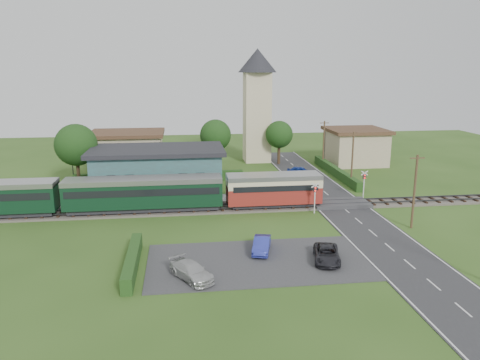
{
  "coord_description": "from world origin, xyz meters",
  "views": [
    {
      "loc": [
        -7.16,
        -45.38,
        14.7
      ],
      "look_at": [
        -0.8,
        4.0,
        2.72
      ],
      "focal_mm": 35.0,
      "sensor_mm": 36.0,
      "label": 1
    }
  ],
  "objects": [
    {
      "name": "ground",
      "position": [
        0.0,
        0.0,
        0.0
      ],
      "size": [
        120.0,
        120.0,
        0.0
      ],
      "primitive_type": "plane",
      "color": "#2D4C19"
    },
    {
      "name": "car_park_blue",
      "position": [
        -0.84,
        -10.16,
        0.68
      ],
      "size": [
        2.18,
        3.87,
        1.21
      ],
      "primitive_type": "imported",
      "rotation": [
        0.0,
        0.0,
        -0.26
      ],
      "color": "#2B35A2",
      "rests_on": "car_park"
    },
    {
      "name": "pedestrian_far",
      "position": [
        -14.48,
        5.61,
        1.39
      ],
      "size": [
        0.97,
        1.1,
        1.88
      ],
      "primitive_type": "imported",
      "rotation": [
        0.0,
        0.0,
        1.91
      ],
      "color": "gray",
      "rests_on": "platform"
    },
    {
      "name": "hedge_station",
      "position": [
        -10.0,
        15.5,
        0.65
      ],
      "size": [
        22.0,
        0.8,
        1.3
      ],
      "primitive_type": "cube",
      "color": "#193814",
      "rests_on": "ground"
    },
    {
      "name": "utility_pole_b",
      "position": [
        14.2,
        -6.0,
        3.63
      ],
      "size": [
        1.4,
        0.22,
        7.0
      ],
      "color": "#473321",
      "rests_on": "ground"
    },
    {
      "name": "equipment_hut",
      "position": [
        -18.0,
        5.2,
        1.75
      ],
      "size": [
        2.3,
        2.3,
        2.55
      ],
      "color": "beige",
      "rests_on": "platform"
    },
    {
      "name": "station_building",
      "position": [
        -10.0,
        10.99,
        2.69
      ],
      "size": [
        16.0,
        9.0,
        5.3
      ],
      "color": "#3A7678",
      "rests_on": "ground"
    },
    {
      "name": "streetlamp_east",
      "position": [
        16.0,
        27.0,
        3.04
      ],
      "size": [
        0.3,
        0.3,
        5.15
      ],
      "color": "#3F3F47",
      "rests_on": "ground"
    },
    {
      "name": "car_park_silver",
      "position": [
        -6.66,
        -14.5,
        0.68
      ],
      "size": [
        3.59,
        4.41,
        1.2
      ],
      "primitive_type": "imported",
      "rotation": [
        0.0,
        0.0,
        0.55
      ],
      "color": "#B7B7B7",
      "rests_on": "car_park"
    },
    {
      "name": "pedestrian_near",
      "position": [
        -4.73,
        4.86,
        1.22
      ],
      "size": [
        0.58,
        0.4,
        1.54
      ],
      "primitive_type": "imported",
      "rotation": [
        0.0,
        0.0,
        3.19
      ],
      "color": "gray",
      "rests_on": "platform"
    },
    {
      "name": "crossing_signal_near",
      "position": [
        6.4,
        -0.41,
        2.14
      ],
      "size": [
        0.84,
        0.28,
        3.28
      ],
      "color": "silver",
      "rests_on": "ground"
    },
    {
      "name": "tree_b",
      "position": [
        -2.0,
        23.0,
        5.02
      ],
      "size": [
        4.6,
        4.6,
        7.34
      ],
      "color": "#332316",
      "rests_on": "ground"
    },
    {
      "name": "car_on_road",
      "position": [
        9.3,
        16.51,
        0.69
      ],
      "size": [
        4.07,
        2.65,
        1.29
      ],
      "primitive_type": "imported",
      "rotation": [
        0.0,
        0.0,
        1.25
      ],
      "color": "navy",
      "rests_on": "road"
    },
    {
      "name": "car_park",
      "position": [
        -1.5,
        -12.0,
        0.04
      ],
      "size": [
        17.0,
        9.0,
        0.08
      ],
      "primitive_type": "cube",
      "color": "#333335",
      "rests_on": "ground"
    },
    {
      "name": "house_west",
      "position": [
        -15.0,
        25.0,
        2.79
      ],
      "size": [
        10.8,
        8.8,
        5.5
      ],
      "color": "tan",
      "rests_on": "ground"
    },
    {
      "name": "tree_c",
      "position": [
        8.0,
        25.0,
        4.65
      ],
      "size": [
        4.2,
        4.2,
        6.78
      ],
      "color": "#332316",
      "rests_on": "ground"
    },
    {
      "name": "car_park_dark",
      "position": [
        3.83,
        -12.68,
        0.65
      ],
      "size": [
        2.8,
        4.45,
        1.15
      ],
      "primitive_type": "imported",
      "rotation": [
        0.0,
        0.0,
        -0.23
      ],
      "color": "#222227",
      "rests_on": "car_park"
    },
    {
      "name": "house_east",
      "position": [
        20.0,
        24.0,
        2.8
      ],
      "size": [
        8.8,
        8.8,
        5.5
      ],
      "color": "tan",
      "rests_on": "ground"
    },
    {
      "name": "road",
      "position": [
        10.0,
        0.0,
        0.03
      ],
      "size": [
        6.0,
        70.0,
        0.05
      ],
      "primitive_type": "cube",
      "color": "#28282B",
      "rests_on": "ground"
    },
    {
      "name": "railway_track",
      "position": [
        0.0,
        2.0,
        0.11
      ],
      "size": [
        76.0,
        3.2,
        0.49
      ],
      "color": "#4C443D",
      "rests_on": "ground"
    },
    {
      "name": "crossing_signal_far",
      "position": [
        13.6,
        4.39,
        2.14
      ],
      "size": [
        0.84,
        0.28,
        3.28
      ],
      "color": "silver",
      "rests_on": "ground"
    },
    {
      "name": "platform",
      "position": [
        -10.0,
        5.2,
        0.23
      ],
      "size": [
        30.0,
        3.0,
        0.45
      ],
      "primitive_type": "cube",
      "color": "gray",
      "rests_on": "ground"
    },
    {
      "name": "church_tower",
      "position": [
        5.0,
        28.0,
        10.23
      ],
      "size": [
        6.0,
        6.0,
        17.6
      ],
      "color": "beige",
      "rests_on": "ground"
    },
    {
      "name": "streetlamp_west",
      "position": [
        -22.0,
        20.0,
        3.04
      ],
      "size": [
        0.3,
        0.3,
        5.15
      ],
      "color": "#3F3F47",
      "rests_on": "ground"
    },
    {
      "name": "utility_pole_d",
      "position": [
        14.2,
        22.0,
        3.63
      ],
      "size": [
        1.4,
        0.22,
        7.0
      ],
      "color": "#473321",
      "rests_on": "ground"
    },
    {
      "name": "utility_pole_c",
      "position": [
        14.2,
        10.0,
        3.63
      ],
      "size": [
        1.4,
        0.22,
        7.0
      ],
      "color": "#473321",
      "rests_on": "ground"
    },
    {
      "name": "tree_a",
      "position": [
        -20.0,
        14.0,
        5.38
      ],
      "size": [
        5.2,
        5.2,
        8.0
      ],
      "color": "#332316",
      "rests_on": "ground"
    },
    {
      "name": "hedge_roadside",
      "position": [
        14.2,
        16.0,
        0.6
      ],
      "size": [
        0.8,
        18.0,
        1.2
      ],
      "primitive_type": "cube",
      "color": "#193814",
      "rests_on": "ground"
    },
    {
      "name": "train",
      "position": [
        -14.22,
        2.0,
        2.18
      ],
      "size": [
        43.2,
        2.9,
        3.4
      ],
      "color": "#232328",
      "rests_on": "ground"
    },
    {
      "name": "hedge_carpark",
      "position": [
        -11.0,
        -12.0,
        0.6
      ],
      "size": [
        0.8,
        9.0,
        1.2
      ],
      "primitive_type": "cube",
      "color": "#193814",
      "rests_on": "ground"
    },
    {
      "name": "crossing_deck",
      "position": [
        10.0,
        2.0,
        0.23
      ],
      "size": [
        6.2,
        3.4,
        0.45
      ],
      "primitive_type": "cube",
      "color": "#333335",
      "rests_on": "ground"
    }
  ]
}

